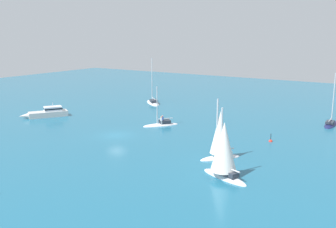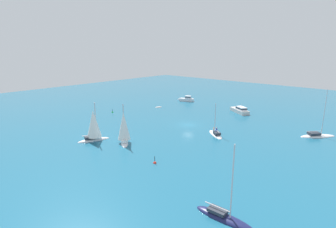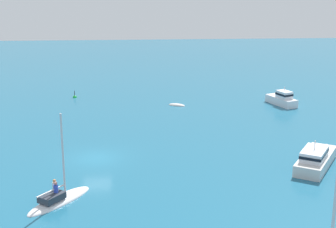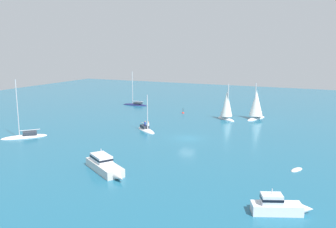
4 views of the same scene
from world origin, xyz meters
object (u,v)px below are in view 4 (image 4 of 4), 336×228
(yacht, at_px, (135,105))
(powerboat, at_px, (105,165))
(cabin_cruiser, at_px, (278,206))
(ketch, at_px, (146,130))
(sloop, at_px, (227,106))
(sailboat, at_px, (256,106))
(skiff, at_px, (297,170))
(mooring_buoy, at_px, (183,113))
(sloop_1, at_px, (25,137))

(yacht, xyz_separation_m, powerboat, (-43.66, -20.90, 0.60))
(cabin_cruiser, distance_m, ketch, 35.06)
(yacht, height_order, cabin_cruiser, yacht)
(sloop, height_order, ketch, sloop)
(sailboat, bearing_deg, skiff, 40.67)
(cabin_cruiser, xyz_separation_m, mooring_buoy, (41.48, 26.40, -0.68))
(yacht, relative_size, sloop_1, 0.89)
(powerboat, bearing_deg, ketch, 136.97)
(sailboat, xyz_separation_m, mooring_buoy, (-0.28, 15.89, -2.70))
(sailboat, distance_m, skiff, 31.02)
(ketch, distance_m, sloop_1, 20.11)
(mooring_buoy, bearing_deg, ketch, -178.73)
(cabin_cruiser, bearing_deg, sailboat, 81.46)
(sloop, height_order, mooring_buoy, sloop)
(yacht, distance_m, skiff, 53.57)
(sailboat, bearing_deg, mooring_buoy, -68.82)
(cabin_cruiser, relative_size, ketch, 0.82)
(sailboat, xyz_separation_m, sloop_1, (-30.88, 31.14, -2.59))
(cabin_cruiser, bearing_deg, mooring_buoy, 99.82)
(sloop, height_order, skiff, sloop)
(yacht, bearing_deg, sailboat, 169.25)
(ketch, distance_m, skiff, 28.40)
(yacht, bearing_deg, cabin_cruiser, 129.60)
(sailboat, xyz_separation_m, sloop, (-2.97, 5.31, -0.04))
(sailboat, distance_m, sloop, 6.08)
(sailboat, bearing_deg, powerboat, 5.83)
(sloop, relative_size, powerboat, 0.98)
(sailboat, height_order, sloop_1, sloop_1)
(yacht, height_order, sloop, yacht)
(sloop_1, bearing_deg, mooring_buoy, -164.30)
(sailboat, height_order, yacht, yacht)
(ketch, height_order, sloop_1, sloop_1)
(mooring_buoy, bearing_deg, sloop_1, 153.52)
(yacht, xyz_separation_m, ketch, (-22.95, -15.37, 0.03))
(yacht, bearing_deg, sloop, 161.19)
(sloop, xyz_separation_m, mooring_buoy, (2.70, 10.59, -2.67))
(sailboat, distance_m, yacht, 31.33)
(sloop, xyz_separation_m, skiff, (-25.97, -16.12, -2.69))
(sailboat, height_order, ketch, sailboat)
(cabin_cruiser, relative_size, skiff, 2.44)
(ketch, bearing_deg, sloop, 94.12)
(sailboat, xyz_separation_m, yacht, (4.71, 30.87, -2.60))
(cabin_cruiser, bearing_deg, ketch, 115.22)
(yacht, relative_size, mooring_buoy, 6.35)
(yacht, distance_m, cabin_cruiser, 62.22)
(sloop, xyz_separation_m, sloop_1, (-27.91, 25.83, -2.56))
(yacht, distance_m, ketch, 27.63)
(ketch, xyz_separation_m, mooring_buoy, (17.97, 0.40, -0.13))
(mooring_buoy, bearing_deg, skiff, -137.02)
(sailboat, xyz_separation_m, skiff, (-28.94, -10.82, -2.73))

